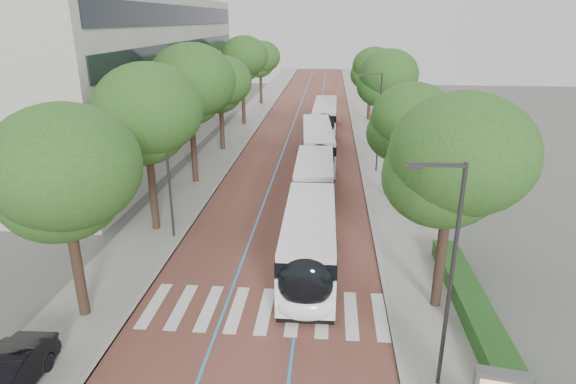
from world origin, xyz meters
name	(u,v)px	position (x,y,z in m)	size (l,w,h in m)	color
ground	(257,324)	(0.00, 0.00, 0.00)	(160.00, 160.00, 0.00)	#51544C
road	(306,126)	(0.00, 40.00, 0.01)	(11.00, 140.00, 0.02)	brown
sidewalk_left	(244,124)	(-7.50, 40.00, 0.06)	(4.00, 140.00, 0.12)	gray
sidewalk_right	(369,126)	(7.50, 40.00, 0.06)	(4.00, 140.00, 0.12)	gray
kerb_left	(260,124)	(-5.60, 40.00, 0.06)	(0.20, 140.00, 0.14)	gray
kerb_right	(353,126)	(5.60, 40.00, 0.06)	(0.20, 140.00, 0.14)	gray
zebra_crossing	(265,310)	(0.20, 1.00, 0.03)	(10.55, 3.60, 0.01)	silver
lane_line_left	(293,125)	(-1.60, 40.00, 0.02)	(0.12, 126.00, 0.01)	#2987CF
lane_line_right	(319,126)	(1.60, 40.00, 0.02)	(0.12, 126.00, 0.01)	#2987CF
office_building	(96,76)	(-19.47, 28.00, 7.00)	(18.11, 40.00, 14.00)	#A09E94
hedge	(482,325)	(9.10, 0.00, 0.52)	(1.20, 14.00, 0.80)	#1D4A19
streetlight_near	(447,262)	(6.62, -3.00, 4.82)	(1.82, 0.20, 8.00)	#303033
streetlight_far	(377,115)	(6.62, 22.00, 4.82)	(1.82, 0.20, 8.00)	#303033
lamp_post_left	(168,170)	(-6.10, 8.00, 4.12)	(0.14, 0.14, 8.00)	#303033
trees_left	(206,88)	(-7.50, 22.82, 6.70)	(6.31, 60.54, 9.96)	black
trees_right	(395,100)	(7.70, 20.46, 6.26)	(5.75, 47.48, 9.05)	black
lead_bus	(312,213)	(1.92, 8.50, 1.63)	(2.70, 18.42, 3.20)	black
bus_queued_0	(317,146)	(1.80, 24.08, 1.62)	(3.23, 12.52, 3.20)	white
bus_queued_1	(325,118)	(2.29, 36.81, 1.62)	(2.70, 12.43, 3.20)	white
parked_car	(4,379)	(-7.72, -4.93, 0.85)	(1.55, 4.44, 1.46)	black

